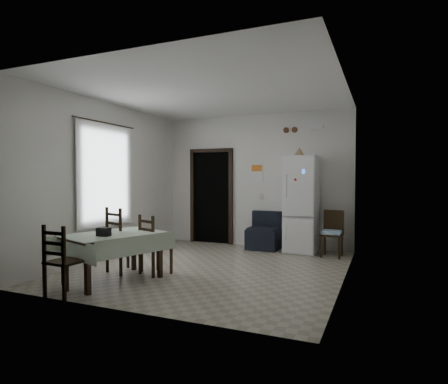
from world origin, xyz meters
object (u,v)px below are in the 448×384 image
navy_seat (264,230)px  corner_chair (332,234)px  fridge (301,204)px  dining_chair_far_left (124,240)px  dining_table (114,257)px  dining_chair_near_head (65,261)px  dining_chair_far_right (156,244)px

navy_seat → corner_chair: 1.44m
navy_seat → corner_chair: bearing=-7.7°
fridge → navy_seat: fridge is taller
fridge → dining_chair_far_left: fridge is taller
dining_table → dining_chair_far_left: bearing=130.8°
dining_chair_far_left → dining_chair_near_head: bearing=114.3°
dining_chair_far_left → dining_chair_far_right: size_ratio=1.12×
fridge → corner_chair: bearing=-20.2°
corner_chair → dining_chair_far_left: size_ratio=0.85×
navy_seat → dining_table: bearing=-109.3°
dining_chair_far_right → dining_chair_near_head: dining_chair_far_right is taller
fridge → dining_chair_far_right: (-1.74, -2.65, -0.51)m
dining_chair_near_head → navy_seat: bearing=-105.7°
dining_table → dining_chair_near_head: size_ratio=1.45×
dining_chair_far_right → fridge: bearing=-103.0°
dining_table → navy_seat: bearing=88.0°
navy_seat → fridge: bearing=2.4°
dining_chair_far_left → dining_chair_far_right: dining_chair_far_left is taller
navy_seat → dining_chair_far_left: (-1.47, -2.74, 0.12)m
dining_chair_near_head → fridge: bearing=-115.1°
dining_chair_far_right → dining_chair_near_head: (-0.40, -1.41, -0.00)m
fridge → dining_chair_near_head: 4.62m
dining_table → dining_chair_far_left: 0.55m
navy_seat → corner_chair: corner_chair is taller
dining_table → dining_chair_near_head: bearing=-74.6°
dining_chair_far_right → dining_chair_near_head: 1.47m
corner_chair → dining_chair_far_right: 3.37m
corner_chair → dining_chair_far_left: (-2.90, -2.49, 0.08)m
dining_chair_near_head → dining_chair_far_right: bearing=-103.2°
fridge → dining_chair_far_left: size_ratio=1.87×
navy_seat → dining_table: navy_seat is taller
dining_table → dining_chair_far_right: dining_chair_far_right is taller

